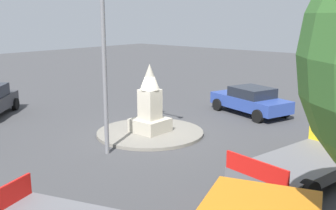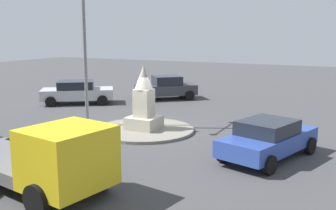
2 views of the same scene
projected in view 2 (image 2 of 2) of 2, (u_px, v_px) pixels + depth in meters
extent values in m
plane|color=#424244|center=(144.00, 131.00, 18.31)|extent=(80.00, 80.00, 0.00)
cylinder|color=gray|center=(144.00, 130.00, 18.30)|extent=(4.56, 4.56, 0.13)
cube|color=#B2AA99|center=(144.00, 122.00, 18.24)|extent=(1.37, 1.37, 0.56)
cube|color=#B2AA99|center=(144.00, 103.00, 18.07)|extent=(0.76, 0.76, 1.26)
cone|color=#B2AA99|center=(144.00, 77.00, 17.86)|extent=(0.83, 0.83, 1.08)
cylinder|color=slate|center=(85.00, 42.00, 18.39)|extent=(0.16, 0.16, 8.05)
cube|color=#38383D|center=(166.00, 90.00, 26.85)|extent=(4.00, 4.15, 0.67)
cube|color=#1E232D|center=(167.00, 80.00, 26.76)|extent=(2.42, 2.43, 0.59)
cylinder|color=black|center=(149.00, 97.00, 25.70)|extent=(0.59, 0.62, 0.64)
cylinder|color=black|center=(143.00, 93.00, 27.40)|extent=(0.59, 0.62, 0.64)
cylinder|color=black|center=(190.00, 96.00, 26.43)|extent=(0.59, 0.62, 0.64)
cylinder|color=black|center=(181.00, 92.00, 28.13)|extent=(0.59, 0.62, 0.64)
cube|color=#B7BABF|center=(78.00, 94.00, 25.18)|extent=(4.06, 4.68, 0.63)
cube|color=#1E232D|center=(76.00, 85.00, 25.06)|extent=(2.65, 2.76, 0.50)
cylinder|color=black|center=(51.00, 102.00, 24.11)|extent=(0.55, 0.65, 0.64)
cylinder|color=black|center=(54.00, 97.00, 25.90)|extent=(0.55, 0.65, 0.64)
cylinder|color=black|center=(102.00, 100.00, 24.56)|extent=(0.55, 0.65, 0.64)
cylinder|color=black|center=(103.00, 96.00, 26.36)|extent=(0.55, 0.65, 0.64)
cube|color=#2D479E|center=(269.00, 141.00, 14.33)|extent=(4.62, 2.95, 0.60)
cube|color=#1E232D|center=(267.00, 127.00, 14.14)|extent=(2.35, 2.14, 0.49)
cylinder|color=black|center=(267.00, 137.00, 16.06)|extent=(0.68, 0.40, 0.64)
cylinder|color=black|center=(310.00, 146.00, 14.85)|extent=(0.68, 0.40, 0.64)
cylinder|color=black|center=(224.00, 153.00, 13.92)|extent=(0.68, 0.40, 0.64)
cylinder|color=black|center=(269.00, 165.00, 12.71)|extent=(0.68, 0.40, 0.64)
cube|color=yellow|center=(68.00, 157.00, 10.54)|extent=(2.41, 2.22, 1.62)
cube|color=slate|center=(5.00, 159.00, 12.44)|extent=(2.81, 4.53, 0.37)
cylinder|color=black|center=(100.00, 176.00, 11.48)|extent=(0.42, 0.88, 0.84)
cylinder|color=black|center=(37.00, 200.00, 9.81)|extent=(0.42, 0.88, 0.84)
cylinder|color=black|center=(12.00, 149.00, 14.05)|extent=(0.42, 0.88, 0.84)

